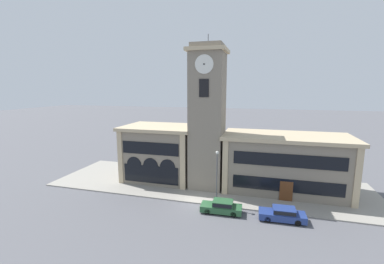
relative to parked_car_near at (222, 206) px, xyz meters
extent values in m
plane|color=#56565B|center=(-3.20, 1.33, -0.73)|extent=(300.00, 300.00, 0.00)
cube|color=gray|center=(-3.20, 7.68, -0.66)|extent=(43.95, 12.71, 0.15)
cube|color=gray|center=(-3.20, 6.98, 8.31)|extent=(4.32, 4.32, 18.09)
cube|color=tan|center=(-3.20, 6.98, 17.58)|extent=(5.02, 5.02, 0.45)
cube|color=gray|center=(-3.20, 6.98, 18.11)|extent=(3.97, 3.97, 0.60)
cylinder|color=#4C4C51|center=(-3.20, 6.98, 19.01)|extent=(0.10, 0.10, 1.20)
cylinder|color=silver|center=(-3.20, 4.77, 15.71)|extent=(2.30, 0.10, 2.30)
cylinder|color=black|center=(-3.20, 4.70, 15.71)|extent=(0.18, 0.04, 0.18)
cylinder|color=silver|center=(-5.41, 6.98, 15.71)|extent=(0.10, 2.30, 2.30)
cylinder|color=black|center=(-5.48, 6.98, 15.71)|extent=(0.04, 0.18, 0.18)
cube|color=black|center=(-3.20, 4.78, 12.86)|extent=(1.21, 0.10, 2.20)
cube|color=gray|center=(-10.63, 8.43, 3.10)|extent=(9.95, 7.22, 7.66)
cube|color=tan|center=(-10.63, 8.43, 7.15)|extent=(10.65, 7.92, 0.45)
cube|color=tan|center=(-15.26, 4.76, 3.10)|extent=(0.70, 0.16, 7.66)
cube|color=tan|center=(-6.01, 4.76, 3.10)|extent=(0.70, 0.16, 7.66)
cube|color=black|center=(-10.63, 4.78, 4.78)|extent=(8.16, 0.10, 1.68)
cube|color=black|center=(-10.63, 4.78, 1.10)|extent=(7.96, 0.10, 2.45)
cylinder|color=black|center=(-13.12, 4.77, 2.33)|extent=(2.19, 0.06, 2.19)
cylinder|color=black|center=(-10.63, 4.77, 2.33)|extent=(2.19, 0.06, 2.19)
cylinder|color=black|center=(-8.15, 4.77, 2.33)|extent=(2.19, 0.06, 2.19)
cube|color=gray|center=(7.02, 8.43, 2.84)|extent=(15.52, 7.22, 7.14)
cube|color=tan|center=(7.02, 8.43, 6.63)|extent=(16.22, 7.92, 0.45)
cube|color=tan|center=(-0.39, 4.76, 2.84)|extent=(0.70, 0.16, 7.14)
cube|color=tan|center=(14.43, 4.76, 2.84)|extent=(0.70, 0.16, 7.14)
cube|color=black|center=(7.02, 4.78, 4.41)|extent=(12.72, 0.10, 1.57)
cube|color=#5B3319|center=(7.02, 4.77, 0.55)|extent=(1.50, 0.12, 2.57)
cube|color=black|center=(7.02, 4.78, 1.32)|extent=(12.72, 0.10, 1.60)
cube|color=#285633|center=(-0.07, 0.00, -0.22)|extent=(4.55, 1.93, 0.67)
cube|color=#285633|center=(0.11, 0.00, 0.40)|extent=(2.21, 1.67, 0.57)
cube|color=black|center=(0.11, 0.00, 0.40)|extent=(2.13, 1.70, 0.42)
cylinder|color=black|center=(-1.43, -0.83, -0.42)|extent=(0.64, 0.24, 0.64)
cylinder|color=black|center=(-1.49, 0.72, -0.42)|extent=(0.64, 0.24, 0.64)
cylinder|color=black|center=(1.35, -0.72, -0.42)|extent=(0.64, 0.24, 0.64)
cylinder|color=black|center=(1.30, 0.82, -0.42)|extent=(0.64, 0.24, 0.64)
cube|color=navy|center=(6.28, 0.00, -0.21)|extent=(4.74, 1.96, 0.70)
cube|color=navy|center=(6.47, 0.00, 0.39)|extent=(2.30, 1.69, 0.51)
cube|color=black|center=(6.47, 0.00, 0.39)|extent=(2.21, 1.72, 0.38)
cylinder|color=black|center=(4.86, -0.84, -0.42)|extent=(0.64, 0.24, 0.63)
cylinder|color=black|center=(4.80, 0.73, -0.42)|extent=(0.64, 0.24, 0.63)
cylinder|color=black|center=(7.76, -0.73, -0.42)|extent=(0.64, 0.24, 0.63)
cylinder|color=black|center=(7.70, 0.83, -0.42)|extent=(0.64, 0.24, 0.63)
cylinder|color=#4C4C51|center=(-0.89, 1.66, 2.43)|extent=(0.12, 0.12, 6.03)
sphere|color=silver|center=(-0.89, 1.66, 5.62)|extent=(0.36, 0.36, 0.36)
camera|label=1|loc=(3.86, -26.36, 12.81)|focal=24.00mm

